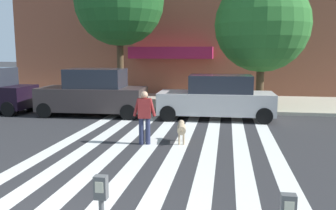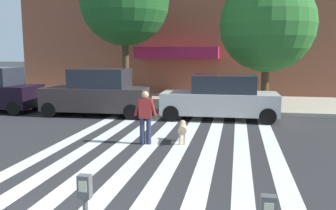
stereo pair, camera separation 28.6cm
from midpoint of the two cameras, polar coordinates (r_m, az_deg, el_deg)
name	(u,v)px [view 2 (the right image)]	position (r m, az deg, el deg)	size (l,w,h in m)	color
ground_plane	(124,144)	(11.09, -6.32, -6.27)	(160.00, 160.00, 0.00)	#2B2B2D
sidewalk_far	(175,102)	(19.74, 1.52, 0.53)	(80.00, 6.00, 0.15)	#B2AB96
crosswalk_stripes	(165,146)	(10.78, 0.30, -6.63)	(6.75, 11.50, 0.01)	silver
parked_car_behind_first	(98,93)	(16.20, -10.65, 1.87)	(4.69, 2.17, 2.07)	#3A3130
parked_car_third_in_line	(221,98)	(15.08, 8.92, 1.09)	(4.79, 1.99, 1.86)	beige
street_tree_nearest	(124,1)	(19.35, -6.53, 16.18)	(4.65, 4.65, 7.61)	#4C3823
street_tree_middle	(267,25)	(17.57, 16.03, 12.23)	(4.41, 4.41, 6.12)	#4C3823
pedestrian_dog_walker	(145,114)	(10.88, -2.89, -1.52)	(0.71, 0.29, 1.64)	#282D4C
dog_on_leash	(182,129)	(11.16, 3.04, -3.80)	(0.35, 1.07, 0.65)	tan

